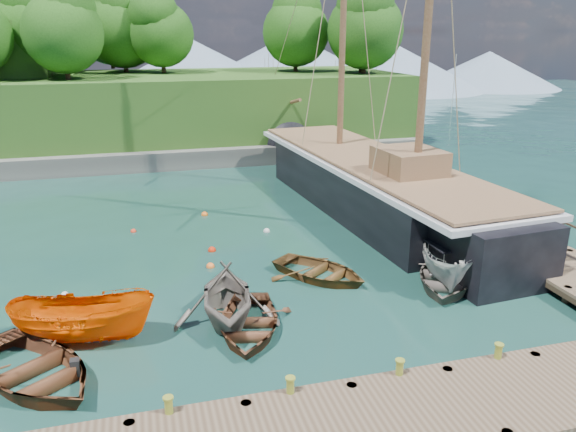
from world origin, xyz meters
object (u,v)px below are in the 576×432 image
rowboat_0 (35,382)px  rowboat_3 (445,285)px  motorboat_orange (86,342)px  rowboat_1 (227,321)px  rowboat_2 (248,331)px  cabin_boat_white (445,278)px  schooner (372,187)px  rowboat_4 (320,278)px

rowboat_0 → rowboat_3: bearing=-25.8°
motorboat_orange → rowboat_3: bearing=-73.8°
rowboat_1 → rowboat_2: 1.02m
cabin_boat_white → schooner: size_ratio=0.16×
rowboat_0 → rowboat_3: size_ratio=1.10×
cabin_boat_white → rowboat_0: bearing=-145.7°
rowboat_0 → rowboat_1: 6.07m
rowboat_1 → motorboat_orange: (-4.52, -0.14, 0.00)m
rowboat_2 → schooner: schooner is taller
rowboat_2 → rowboat_4: size_ratio=1.02×
rowboat_1 → motorboat_orange: rowboat_1 is taller
cabin_boat_white → rowboat_4: bearing=-173.5°
motorboat_orange → schooner: size_ratio=0.15×
rowboat_4 → schooner: schooner is taller
rowboat_1 → rowboat_3: rowboat_1 is taller
rowboat_1 → motorboat_orange: size_ratio=0.91×
motorboat_orange → rowboat_2: bearing=-85.3°
rowboat_2 → cabin_boat_white: cabin_boat_white is taller
rowboat_1 → schooner: schooner is taller
rowboat_1 → rowboat_3: (8.54, 0.60, 0.00)m
rowboat_4 → motorboat_orange: bearing=158.9°
rowboat_3 → rowboat_0: bearing=-134.9°
rowboat_3 → schooner: (1.10, 9.72, 1.21)m
rowboat_0 → rowboat_4: bearing=-11.8°
rowboat_1 → rowboat_4: size_ratio=1.03×
rowboat_1 → rowboat_3: bearing=11.0°
rowboat_4 → motorboat_orange: motorboat_orange is taller
rowboat_0 → schooner: size_ratio=0.17×
motorboat_orange → schooner: 17.64m
rowboat_1 → rowboat_2: size_ratio=1.01×
rowboat_1 → rowboat_3: 8.56m
rowboat_0 → rowboat_3: 14.51m
rowboat_2 → schooner: size_ratio=0.14×
motorboat_orange → rowboat_0: bearing=159.8°
rowboat_0 → rowboat_3: rowboat_0 is taller
rowboat_2 → cabin_boat_white: 8.54m
rowboat_3 → motorboat_orange: bearing=-142.0°
rowboat_4 → rowboat_1: bearing=173.1°
rowboat_2 → rowboat_3: 8.15m
rowboat_0 → motorboat_orange: 2.23m
rowboat_3 → motorboat_orange: 13.08m
cabin_boat_white → schooner: 9.31m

